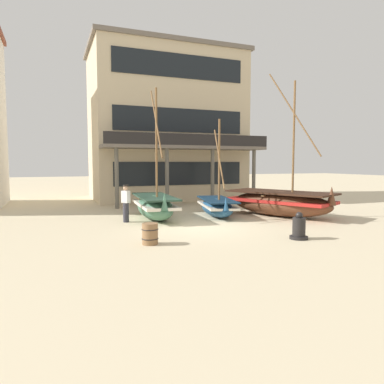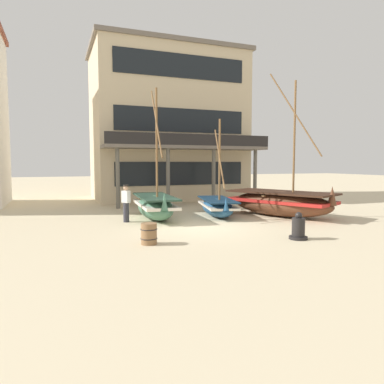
# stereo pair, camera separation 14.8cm
# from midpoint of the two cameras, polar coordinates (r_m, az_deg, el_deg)

# --- Properties ---
(ground_plane) EXTENTS (120.00, 120.00, 0.00)m
(ground_plane) POSITION_cam_midpoint_polar(r_m,az_deg,el_deg) (14.84, 1.67, -5.69)
(ground_plane) COLOR beige
(fishing_boat_near_left) EXTENTS (1.84, 4.51, 6.13)m
(fishing_boat_near_left) POSITION_cam_midpoint_polar(r_m,az_deg,el_deg) (17.16, -5.67, -2.19)
(fishing_boat_near_left) COLOR #427056
(fishing_boat_near_left) RESTS_ON ground
(fishing_boat_centre_large) EXTENTS (4.25, 5.78, 7.12)m
(fishing_boat_centre_large) POSITION_cam_midpoint_polar(r_m,az_deg,el_deg) (18.47, 14.21, -1.61)
(fishing_boat_centre_large) COLOR brown
(fishing_boat_centre_large) RESTS_ON ground
(fishing_boat_far_right) EXTENTS (2.18, 4.05, 4.77)m
(fishing_boat_far_right) POSITION_cam_midpoint_polar(r_m,az_deg,el_deg) (17.99, 4.28, -2.27)
(fishing_boat_far_right) COLOR #23517A
(fishing_boat_far_right) RESTS_ON ground
(fisherman_by_hull) EXTENTS (0.39, 0.42, 1.68)m
(fisherman_by_hull) POSITION_cam_midpoint_polar(r_m,az_deg,el_deg) (16.35, -10.21, -1.85)
(fisherman_by_hull) COLOR #33333D
(fisherman_by_hull) RESTS_ON ground
(capstan_winch) EXTENTS (0.64, 0.64, 0.96)m
(capstan_winch) POSITION_cam_midpoint_polar(r_m,az_deg,el_deg) (13.12, 16.90, -5.59)
(capstan_winch) COLOR black
(capstan_winch) RESTS_ON ground
(wooden_barrel) EXTENTS (0.56, 0.56, 0.70)m
(wooden_barrel) POSITION_cam_midpoint_polar(r_m,az_deg,el_deg) (11.87, -6.52, -6.62)
(wooden_barrel) COLOR olive
(wooden_barrel) RESTS_ON ground
(harbor_building_main) EXTENTS (11.13, 9.13, 10.94)m
(harbor_building_main) POSITION_cam_midpoint_polar(r_m,az_deg,el_deg) (27.51, -3.86, 10.50)
(harbor_building_main) COLOR beige
(harbor_building_main) RESTS_ON ground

